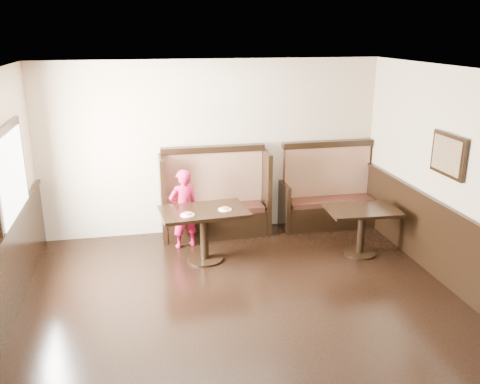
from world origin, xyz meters
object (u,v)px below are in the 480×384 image
object	(u,v)px
table_neighbor	(362,220)
child	(184,209)
table_main	(204,222)
booth_main	(215,203)
booth_neighbor	(328,198)

from	to	relation	value
table_neighbor	child	distance (m)	2.68
table_main	booth_main	bearing A→B (deg)	67.83
booth_main	table_main	world-z (taller)	booth_main
booth_main	table_neighbor	world-z (taller)	booth_main
booth_main	booth_neighbor	size ratio (longest dim) A/B	1.06
booth_main	child	bearing A→B (deg)	-141.53
booth_main	table_main	bearing A→B (deg)	-107.46
table_main	booth_neighbor	bearing A→B (deg)	18.82
booth_main	table_main	size ratio (longest dim) A/B	1.36
booth_main	child	size ratio (longest dim) A/B	1.41
table_main	child	world-z (taller)	child
booth_neighbor	table_neighbor	bearing A→B (deg)	-87.32
booth_main	table_main	distance (m)	1.04
table_neighbor	table_main	bearing A→B (deg)	176.58
child	booth_neighbor	bearing A→B (deg)	173.78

